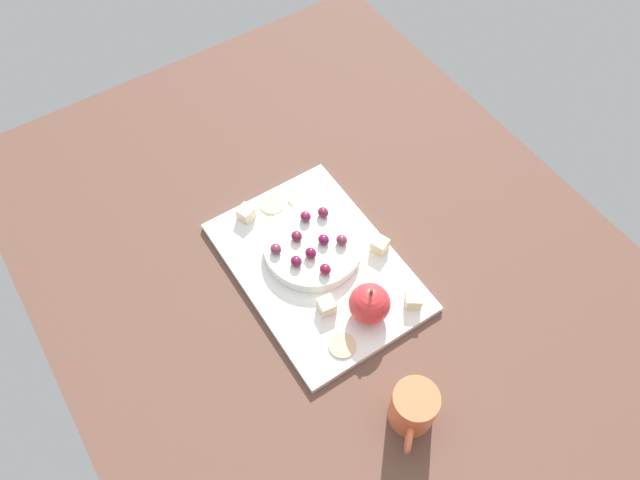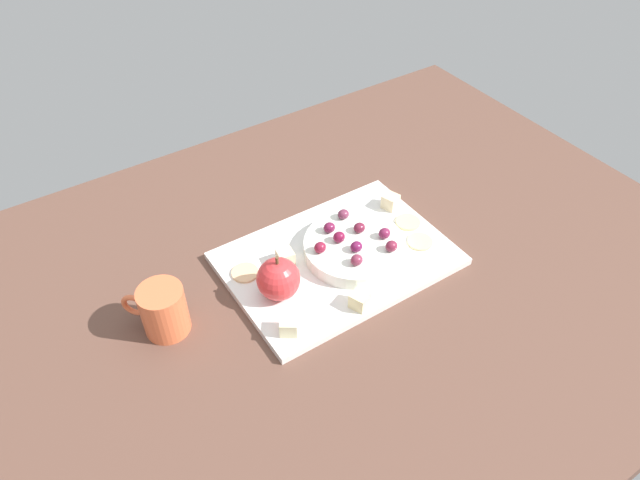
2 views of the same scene
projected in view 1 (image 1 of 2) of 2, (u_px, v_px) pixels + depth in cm
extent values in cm
cube|color=brown|center=(327.00, 264.00, 105.48)|extent=(117.86, 92.37, 3.79)
cube|color=white|center=(317.00, 266.00, 102.29)|extent=(35.60, 24.95, 1.23)
cylinder|color=white|center=(313.00, 247.00, 102.29)|extent=(16.44, 16.44, 2.32)
sphere|color=red|center=(370.00, 304.00, 94.12)|extent=(6.57, 6.57, 6.57)
cylinder|color=brown|center=(371.00, 292.00, 90.87)|extent=(0.50, 0.50, 1.20)
cube|color=beige|center=(413.00, 300.00, 96.77)|extent=(3.47, 3.47, 2.50)
cube|color=beige|center=(246.00, 213.00, 105.96)|extent=(3.19, 3.19, 2.50)
cube|color=beige|center=(380.00, 245.00, 102.38)|extent=(3.25, 3.25, 2.50)
cube|color=beige|center=(327.00, 306.00, 96.19)|extent=(2.83, 2.83, 2.50)
cylinder|color=#E3B686|center=(342.00, 345.00, 93.65)|extent=(4.28, 4.28, 0.40)
cylinder|color=beige|center=(300.00, 198.00, 109.11)|extent=(4.28, 4.28, 0.40)
cylinder|color=#D4C589|center=(272.00, 204.00, 108.31)|extent=(4.28, 4.28, 0.40)
ellipsoid|color=maroon|center=(342.00, 240.00, 100.63)|extent=(1.97, 1.77, 1.73)
ellipsoid|color=maroon|center=(311.00, 254.00, 99.14)|extent=(1.97, 1.77, 1.84)
ellipsoid|color=#62153F|center=(322.00, 240.00, 100.62)|extent=(1.97, 1.77, 1.69)
ellipsoid|color=maroon|center=(297.00, 262.00, 98.34)|extent=(1.97, 1.77, 1.74)
ellipsoid|color=maroon|center=(325.00, 269.00, 97.55)|extent=(1.97, 1.77, 1.79)
ellipsoid|color=maroon|center=(297.00, 236.00, 101.11)|extent=(1.97, 1.77, 1.63)
ellipsoid|color=maroon|center=(323.00, 212.00, 103.67)|extent=(1.97, 1.77, 1.78)
ellipsoid|color=maroon|center=(307.00, 216.00, 103.29)|extent=(1.97, 1.77, 1.77)
ellipsoid|color=#692A42|center=(276.00, 249.00, 99.74)|extent=(1.97, 1.77, 1.64)
cylinder|color=#E3693F|center=(413.00, 407.00, 85.92)|extent=(6.60, 6.60, 7.81)
torus|color=#E3693F|center=(409.00, 439.00, 83.52)|extent=(3.37, 3.42, 4.00)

